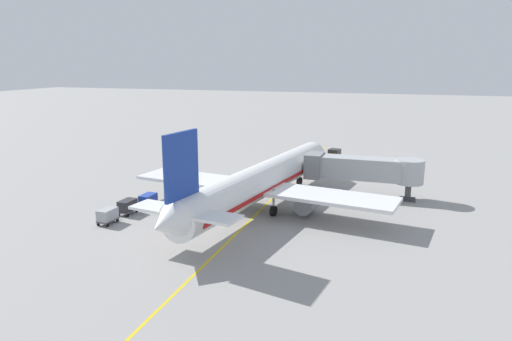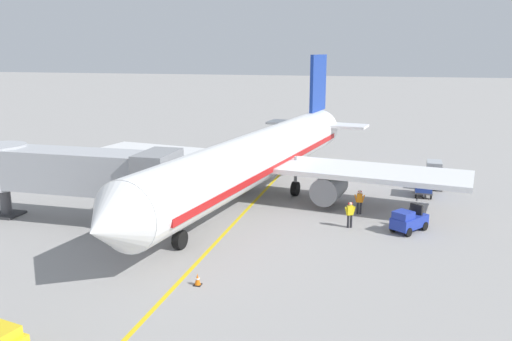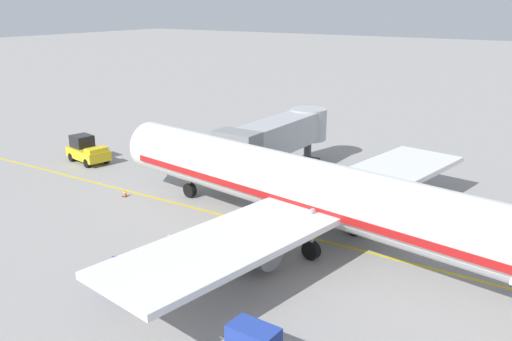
# 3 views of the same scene
# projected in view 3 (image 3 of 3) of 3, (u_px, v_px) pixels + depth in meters

# --- Properties ---
(ground_plane) EXTENTS (400.00, 400.00, 0.00)m
(ground_plane) POSITION_uv_depth(u_px,v_px,m) (303.00, 236.00, 34.98)
(ground_plane) COLOR gray
(gate_lead_in_line) EXTENTS (0.24, 80.00, 0.01)m
(gate_lead_in_line) POSITION_uv_depth(u_px,v_px,m) (303.00, 236.00, 34.98)
(gate_lead_in_line) COLOR gold
(gate_lead_in_line) RESTS_ON ground
(parked_airliner) EXTENTS (30.44, 37.28, 10.63)m
(parked_airliner) POSITION_uv_depth(u_px,v_px,m) (312.00, 191.00, 33.62)
(parked_airliner) COLOR white
(parked_airliner) RESTS_ON ground
(jet_bridge) EXTENTS (14.05, 3.50, 4.98)m
(jet_bridge) POSITION_uv_depth(u_px,v_px,m) (278.00, 136.00, 46.21)
(jet_bridge) COLOR #A8AAAF
(jet_bridge) RESTS_ON ground
(pushback_tractor) EXTENTS (3.01, 4.74, 2.40)m
(pushback_tractor) POSITION_uv_depth(u_px,v_px,m) (87.00, 150.00, 50.72)
(pushback_tractor) COLOR gold
(pushback_tractor) RESTS_ON ground
(baggage_tug_lead) EXTENTS (2.42, 2.74, 1.62)m
(baggage_tug_lead) POSITION_uv_depth(u_px,v_px,m) (126.00, 276.00, 28.34)
(baggage_tug_lead) COLOR #1E339E
(baggage_tug_lead) RESTS_ON ground
(baggage_cart_front) EXTENTS (1.37, 2.92, 1.58)m
(baggage_cart_front) POSITION_uv_depth(u_px,v_px,m) (253.00, 340.00, 22.59)
(baggage_cart_front) COLOR #4C4C51
(baggage_cart_front) RESTS_ON ground
(ground_crew_wing_walker) EXTENTS (0.72, 0.25, 1.69)m
(ground_crew_wing_walker) POSITION_uv_depth(u_px,v_px,m) (208.00, 262.00, 29.32)
(ground_crew_wing_walker) COLOR #232328
(ground_crew_wing_walker) RESTS_ON ground
(ground_crew_loader) EXTENTS (0.69, 0.40, 1.69)m
(ground_crew_loader) POSITION_uv_depth(u_px,v_px,m) (170.00, 246.00, 31.23)
(ground_crew_loader) COLOR #232328
(ground_crew_loader) RESTS_ON ground
(safety_cone_nose_left) EXTENTS (0.36, 0.36, 0.59)m
(safety_cone_nose_left) POSITION_uv_depth(u_px,v_px,m) (125.00, 193.00, 41.93)
(safety_cone_nose_left) COLOR black
(safety_cone_nose_left) RESTS_ON ground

